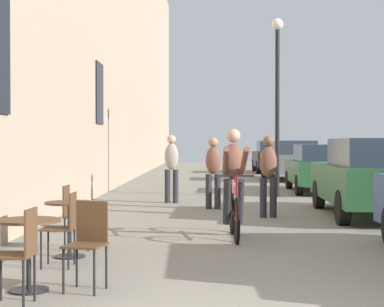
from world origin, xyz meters
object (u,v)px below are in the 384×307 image
at_px(parked_car_fifth, 273,156).
at_px(cafe_chair_mid_toward_wall, 74,212).
at_px(parked_car_fourth, 290,160).
at_px(cafe_chair_near_toward_wall, 88,239).
at_px(parked_car_third, 320,167).
at_px(street_lamp, 277,84).
at_px(pedestrian_far, 172,165).
at_px(cafe_table_near, 29,239).
at_px(cafe_chair_mid_toward_street, 64,224).
at_px(pedestrian_near, 268,171).
at_px(cafe_table_mid, 70,217).
at_px(cyclist_on_bicycle, 234,186).
at_px(cafe_chair_near_toward_street, 20,249).
at_px(parked_car_second, 372,176).
at_px(pedestrian_mid, 213,169).

bearing_deg(parked_car_fifth, cafe_chair_mid_toward_wall, -103.02).
xyz_separation_m(cafe_chair_mid_toward_wall, parked_car_fourth, (5.27, 16.58, 0.30)).
height_order(cafe_chair_near_toward_wall, parked_car_third, parked_car_third).
bearing_deg(street_lamp, pedestrian_far, -147.48).
xyz_separation_m(cafe_table_near, cafe_chair_mid_toward_street, (0.08, 1.24, -0.00)).
xyz_separation_m(cafe_chair_near_toward_wall, pedestrian_near, (2.45, 6.24, 0.40)).
bearing_deg(cafe_table_mid, parked_car_fourth, 73.20).
bearing_deg(parked_car_fourth, cyclist_on_bicycle, -100.93).
bearing_deg(cafe_table_mid, cafe_table_near, -90.27).
relative_size(cafe_chair_near_toward_street, parked_car_second, 0.20).
height_order(pedestrian_mid, parked_car_fifth, pedestrian_mid).
xyz_separation_m(cafe_chair_near_toward_street, cyclist_on_bicycle, (2.15, 4.23, 0.29)).
xyz_separation_m(cafe_table_near, street_lamp, (3.77, 11.13, 2.59)).
relative_size(cafe_chair_mid_toward_wall, parked_car_fourth, 0.20).
bearing_deg(pedestrian_mid, cyclist_on_bicycle, -86.42).
height_order(cafe_chair_near_toward_wall, pedestrian_far, pedestrian_far).
bearing_deg(pedestrian_near, cafe_chair_mid_toward_street, -120.15).
xyz_separation_m(cafe_table_near, pedestrian_near, (3.04, 6.32, 0.40)).
bearing_deg(cafe_chair_near_toward_wall, parked_car_fourth, 76.35).
bearing_deg(parked_car_fourth, cafe_chair_near_toward_wall, -103.65).
height_order(pedestrian_far, parked_car_second, pedestrian_far).
distance_m(cafe_table_near, street_lamp, 12.03).
bearing_deg(cafe_chair_mid_toward_wall, cafe_table_mid, -83.03).
height_order(cafe_table_near, parked_car_second, parked_car_second).
distance_m(pedestrian_near, parked_car_second, 2.11).
height_order(cafe_chair_near_toward_wall, pedestrian_mid, pedestrian_mid).
distance_m(cafe_chair_near_toward_wall, street_lamp, 11.79).
distance_m(cafe_table_mid, pedestrian_far, 7.52).
bearing_deg(parked_car_second, cafe_chair_near_toward_wall, -125.48).
distance_m(cafe_table_near, cafe_table_mid, 1.88).
height_order(cafe_table_near, cyclist_on_bicycle, cyclist_on_bicycle).
xyz_separation_m(pedestrian_near, parked_car_second, (2.10, 0.15, -0.10)).
bearing_deg(cafe_table_near, cafe_chair_near_toward_street, -82.27).
xyz_separation_m(cafe_chair_mid_toward_street, street_lamp, (3.68, 9.89, 2.59)).
height_order(cafe_table_near, street_lamp, street_lamp).
relative_size(pedestrian_far, street_lamp, 0.34).
height_order(cafe_chair_near_toward_wall, parked_car_fourth, parked_car_fourth).
bearing_deg(parked_car_third, street_lamp, -131.35).
bearing_deg(cafe_table_near, parked_car_third, 67.75).
bearing_deg(pedestrian_near, cafe_table_mid, -124.34).
relative_size(street_lamp, parked_car_second, 1.09).
height_order(cafe_chair_mid_toward_street, pedestrian_mid, pedestrian_mid).
relative_size(pedestrian_near, pedestrian_mid, 1.01).
bearing_deg(parked_car_second, pedestrian_far, 145.60).
height_order(cafe_chair_near_toward_street, cafe_chair_mid_toward_street, same).
bearing_deg(street_lamp, cafe_table_mid, -112.13).
bearing_deg(cafe_table_near, pedestrian_far, 84.19).
bearing_deg(cyclist_on_bicycle, parked_car_second, 43.83).
height_order(pedestrian_near, street_lamp, street_lamp).
height_order(parked_car_second, parked_car_fourth, parked_car_fourth).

